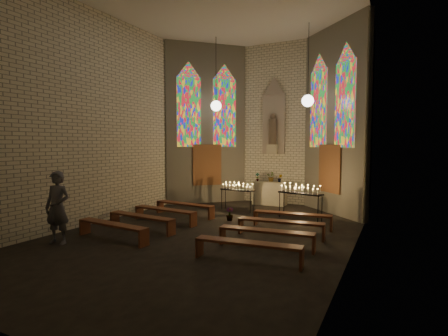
{
  "coord_description": "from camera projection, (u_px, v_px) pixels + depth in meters",
  "views": [
    {
      "loc": [
        4.93,
        -8.81,
        2.64
      ],
      "look_at": [
        -0.25,
        1.55,
        1.83
      ],
      "focal_mm": 28.0,
      "sensor_mm": 36.0,
      "label": 1
    }
  ],
  "objects": [
    {
      "name": "floor",
      "position": [
        208.0,
        233.0,
        10.25
      ],
      "size": [
        12.0,
        12.0,
        0.0
      ],
      "primitive_type": "plane",
      "color": "black",
      "rests_on": "ground"
    },
    {
      "name": "room",
      "position": [
        252.0,
        115.0,
        13.0
      ],
      "size": [
        8.22,
        12.43,
        7.0
      ],
      "color": "beige",
      "rests_on": "ground"
    },
    {
      "name": "altar",
      "position": [
        270.0,
        193.0,
        15.08
      ],
      "size": [
        1.4,
        0.6,
        1.0
      ],
      "primitive_type": "cube",
      "color": "#B8B296",
      "rests_on": "ground"
    },
    {
      "name": "flower_vase_left",
      "position": [
        257.0,
        177.0,
        15.2
      ],
      "size": [
        0.2,
        0.14,
        0.37
      ],
      "primitive_type": "imported",
      "rotation": [
        0.0,
        0.0,
        0.05
      ],
      "color": "#4C723F",
      "rests_on": "altar"
    },
    {
      "name": "flower_vase_center",
      "position": [
        272.0,
        177.0,
        15.06
      ],
      "size": [
        0.45,
        0.41,
        0.43
      ],
      "primitive_type": "imported",
      "rotation": [
        0.0,
        0.0,
        -0.23
      ],
      "color": "#4C723F",
      "rests_on": "altar"
    },
    {
      "name": "flower_vase_right",
      "position": [
        280.0,
        178.0,
        14.81
      ],
      "size": [
        0.22,
        0.19,
        0.34
      ],
      "primitive_type": "imported",
      "rotation": [
        0.0,
        0.0,
        0.27
      ],
      "color": "#4C723F",
      "rests_on": "altar"
    },
    {
      "name": "aisle_flower_pot",
      "position": [
        230.0,
        214.0,
        11.97
      ],
      "size": [
        0.3,
        0.3,
        0.44
      ],
      "primitive_type": "imported",
      "rotation": [
        0.0,
        0.0,
        0.23
      ],
      "color": "#4C723F",
      "rests_on": "ground"
    },
    {
      "name": "votive_stand_left",
      "position": [
        238.0,
        188.0,
        13.7
      ],
      "size": [
        1.46,
        0.55,
        1.04
      ],
      "rotation": [
        0.0,
        0.0,
        -0.15
      ],
      "color": "black",
      "rests_on": "ground"
    },
    {
      "name": "votive_stand_right",
      "position": [
        300.0,
        191.0,
        12.13
      ],
      "size": [
        1.63,
        0.76,
        1.16
      ],
      "rotation": [
        0.0,
        0.0,
        -0.25
      ],
      "color": "black",
      "rests_on": "ground"
    },
    {
      "name": "pew_left_0",
      "position": [
        185.0,
        205.0,
        12.74
      ],
      "size": [
        2.45,
        0.57,
        0.47
      ],
      "rotation": [
        0.0,
        0.0,
        -0.1
      ],
      "color": "#552918",
      "rests_on": "ground"
    },
    {
      "name": "pew_right_0",
      "position": [
        292.0,
        216.0,
        10.95
      ],
      "size": [
        2.45,
        0.57,
        0.47
      ],
      "rotation": [
        0.0,
        0.0,
        0.1
      ],
      "color": "#552918",
      "rests_on": "ground"
    },
    {
      "name": "pew_left_1",
      "position": [
        165.0,
        211.0,
        11.67
      ],
      "size": [
        2.45,
        0.57,
        0.47
      ],
      "rotation": [
        0.0,
        0.0,
        -0.1
      ],
      "color": "#552918",
      "rests_on": "ground"
    },
    {
      "name": "pew_right_1",
      "position": [
        281.0,
        223.0,
        9.88
      ],
      "size": [
        2.45,
        0.57,
        0.47
      ],
      "rotation": [
        0.0,
        0.0,
        0.1
      ],
      "color": "#552918",
      "rests_on": "ground"
    },
    {
      "name": "pew_left_2",
      "position": [
        141.0,
        218.0,
        10.6
      ],
      "size": [
        2.45,
        0.57,
        0.47
      ],
      "rotation": [
        0.0,
        0.0,
        -0.1
      ],
      "color": "#552918",
      "rests_on": "ground"
    },
    {
      "name": "pew_right_2",
      "position": [
        266.0,
        233.0,
        8.81
      ],
      "size": [
        2.45,
        0.57,
        0.47
      ],
      "rotation": [
        0.0,
        0.0,
        0.1
      ],
      "color": "#552918",
      "rests_on": "ground"
    },
    {
      "name": "pew_left_3",
      "position": [
        112.0,
        226.0,
        9.53
      ],
      "size": [
        2.45,
        0.57,
        0.47
      ],
      "rotation": [
        0.0,
        0.0,
        -0.1
      ],
      "color": "#552918",
      "rests_on": "ground"
    },
    {
      "name": "pew_right_3",
      "position": [
        248.0,
        245.0,
        7.74
      ],
      "size": [
        2.45,
        0.57,
        0.47
      ],
      "rotation": [
        0.0,
        0.0,
        0.1
      ],
      "color": "#552918",
      "rests_on": "ground"
    },
    {
      "name": "visitor",
      "position": [
        57.0,
        208.0,
        9.16
      ],
      "size": [
        0.78,
        0.6,
        1.92
      ],
      "primitive_type": "imported",
      "rotation": [
        0.0,
        0.0,
        0.21
      ],
      "color": "#484951",
      "rests_on": "ground"
    }
  ]
}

